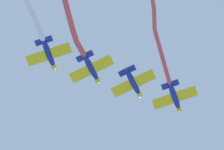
{
  "coord_description": "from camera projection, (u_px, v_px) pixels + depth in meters",
  "views": [
    {
      "loc": [
        -28.05,
        9.57,
        6.41
      ],
      "look_at": [
        -1.39,
        13.85,
        88.84
      ],
      "focal_mm": 82.92,
      "sensor_mm": 36.0,
      "label": 1
    }
  ],
  "objects": [
    {
      "name": "airplane_left_wing",
      "position": [
        133.0,
        83.0,
        87.06
      ],
      "size": [
        6.04,
        7.89,
        1.95
      ],
      "rotation": [
        0.0,
        0.0,
        5.98
      ],
      "color": "navy"
    },
    {
      "name": "airplane_slot",
      "position": [
        49.0,
        54.0,
        86.0
      ],
      "size": [
        5.97,
        7.9,
        1.95
      ],
      "rotation": [
        0.0,
        0.0,
        6.11
      ],
      "color": "navy"
    },
    {
      "name": "airplane_lead",
      "position": [
        175.0,
        97.0,
        87.59
      ],
      "size": [
        5.99,
        7.91,
        1.95
      ],
      "rotation": [
        0.0,
        0.0,
        6.09
      ],
      "color": "navy"
    },
    {
      "name": "airplane_right_wing",
      "position": [
        91.0,
        68.0,
        86.53
      ],
      "size": [
        6.04,
        7.89,
        1.95
      ],
      "rotation": [
        0.0,
        0.0,
        5.98
      ],
      "color": "navy"
    }
  ]
}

